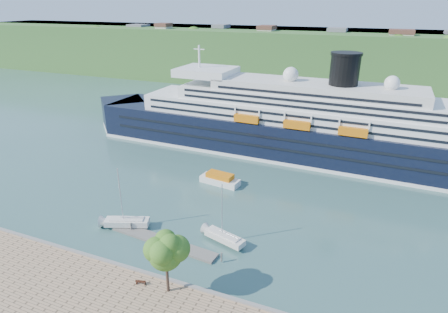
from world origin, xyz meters
TOP-DOWN VIEW (x-y plane):
  - ground at (0.00, 0.00)m, footprint 400.00×400.00m
  - far_hillside at (0.00, 145.00)m, footprint 400.00×50.00m
  - quay_coping at (0.00, -0.20)m, footprint 220.00×0.50m
  - cruise_ship at (9.91, 53.72)m, footprint 115.49×19.37m
  - park_bench at (3.77, -2.23)m, footprint 1.48×0.92m
  - promenade_tree at (7.80, -1.93)m, footprint 5.82×5.82m
  - floating_pontoon at (0.79, 8.23)m, footprint 19.63×4.25m
  - sailboat_white_near at (-7.07, 9.67)m, footprint 8.53×5.06m
  - sailboat_white_far at (10.14, 11.89)m, footprint 8.02×4.23m
  - tender_launch at (1.15, 31.17)m, footprint 9.00×4.07m

SIDE VIEW (x-z plane):
  - ground at x=0.00m, z-range 0.00..0.00m
  - floating_pontoon at x=0.79m, z-range 0.00..0.43m
  - quay_coping at x=0.00m, z-range 1.00..1.30m
  - tender_launch at x=1.15m, z-range 0.00..2.40m
  - park_bench at x=3.77m, z-range 1.00..1.89m
  - sailboat_white_far at x=10.14m, z-range 0.00..9.98m
  - sailboat_white_near at x=-7.07m, z-range 0.00..10.66m
  - promenade_tree at x=7.80m, z-range 1.00..10.64m
  - far_hillside at x=0.00m, z-range 0.00..24.00m
  - cruise_ship at x=9.91m, z-range 0.00..25.86m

